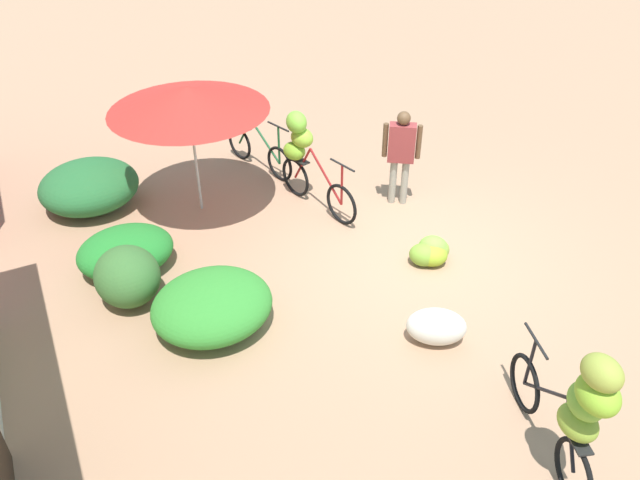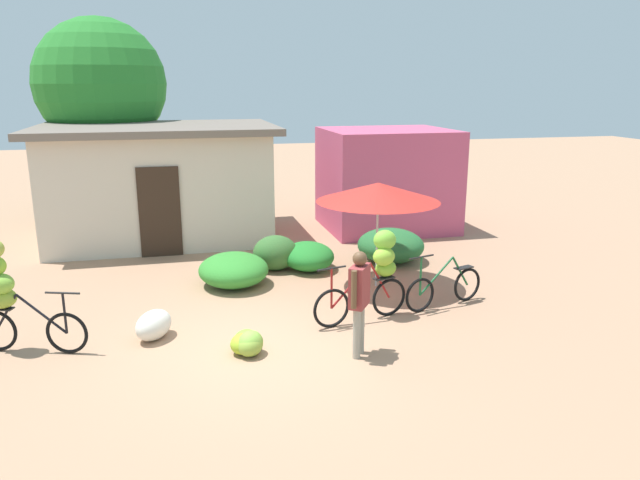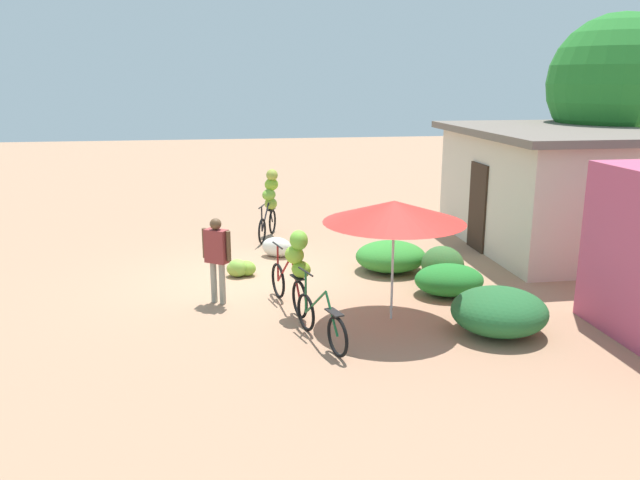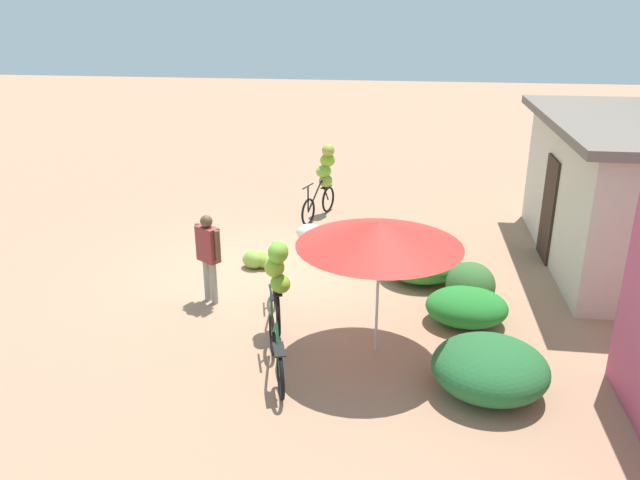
{
  "view_description": "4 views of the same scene",
  "coord_description": "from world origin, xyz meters",
  "px_view_note": "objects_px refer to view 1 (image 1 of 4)",
  "views": [
    {
      "loc": [
        -5.72,
        4.3,
        5.19
      ],
      "look_at": [
        -0.28,
        1.55,
        0.9
      ],
      "focal_mm": 34.93,
      "sensor_mm": 36.0,
      "label": 1
    },
    {
      "loc": [
        -1.15,
        -8.16,
        3.76
      ],
      "look_at": [
        1.22,
        1.59,
        1.14
      ],
      "focal_mm": 33.96,
      "sensor_mm": 36.0,
      "label": 2
    },
    {
      "loc": [
        12.05,
        -0.47,
        3.88
      ],
      "look_at": [
        0.02,
        1.41,
        0.76
      ],
      "focal_mm": 35.65,
      "sensor_mm": 36.0,
      "label": 3
    },
    {
      "loc": [
        10.46,
        2.48,
        4.77
      ],
      "look_at": [
        0.75,
        1.18,
        1.01
      ],
      "focal_mm": 35.29,
      "sensor_mm": 36.0,
      "label": 4
    }
  ],
  "objects_px": {
    "banana_pile_on_ground": "(431,252)",
    "bicycle_center_loaded": "(259,151)",
    "bicycle_leftmost": "(580,405)",
    "person_vendor": "(401,149)",
    "market_umbrella": "(188,98)",
    "produce_sack": "(436,327)",
    "bicycle_near_pile": "(304,153)"
  },
  "relations": [
    {
      "from": "market_umbrella",
      "to": "person_vendor",
      "type": "relative_size",
      "value": 1.49
    },
    {
      "from": "market_umbrella",
      "to": "bicycle_near_pile",
      "type": "relative_size",
      "value": 1.36
    },
    {
      "from": "bicycle_leftmost",
      "to": "person_vendor",
      "type": "bearing_deg",
      "value": -15.23
    },
    {
      "from": "bicycle_leftmost",
      "to": "person_vendor",
      "type": "xyz_separation_m",
      "value": [
        4.81,
        -1.31,
        -0.04
      ]
    },
    {
      "from": "bicycle_near_pile",
      "to": "produce_sack",
      "type": "height_order",
      "value": "bicycle_near_pile"
    },
    {
      "from": "market_umbrella",
      "to": "produce_sack",
      "type": "relative_size",
      "value": 3.27
    },
    {
      "from": "bicycle_near_pile",
      "to": "bicycle_center_loaded",
      "type": "distance_m",
      "value": 1.42
    },
    {
      "from": "bicycle_leftmost",
      "to": "bicycle_near_pile",
      "type": "xyz_separation_m",
      "value": [
        5.52,
        -0.02,
        -0.12
      ]
    },
    {
      "from": "market_umbrella",
      "to": "produce_sack",
      "type": "distance_m",
      "value": 4.62
    },
    {
      "from": "bicycle_center_loaded",
      "to": "bicycle_leftmost",
      "type": "bearing_deg",
      "value": -178.25
    },
    {
      "from": "bicycle_near_pile",
      "to": "person_vendor",
      "type": "distance_m",
      "value": 1.47
    },
    {
      "from": "bicycle_center_loaded",
      "to": "bicycle_near_pile",
      "type": "bearing_deg",
      "value": -169.88
    },
    {
      "from": "bicycle_leftmost",
      "to": "person_vendor",
      "type": "height_order",
      "value": "bicycle_leftmost"
    },
    {
      "from": "market_umbrella",
      "to": "bicycle_center_loaded",
      "type": "xyz_separation_m",
      "value": [
        0.78,
        -1.3,
        -1.48
      ]
    },
    {
      "from": "produce_sack",
      "to": "banana_pile_on_ground",
      "type": "bearing_deg",
      "value": -33.08
    },
    {
      "from": "bicycle_center_loaded",
      "to": "produce_sack",
      "type": "relative_size",
      "value": 2.31
    },
    {
      "from": "bicycle_near_pile",
      "to": "banana_pile_on_ground",
      "type": "relative_size",
      "value": 2.31
    },
    {
      "from": "bicycle_leftmost",
      "to": "banana_pile_on_ground",
      "type": "relative_size",
      "value": 2.28
    },
    {
      "from": "banana_pile_on_ground",
      "to": "bicycle_center_loaded",
      "type": "bearing_deg",
      "value": 17.07
    },
    {
      "from": "bicycle_near_pile",
      "to": "produce_sack",
      "type": "relative_size",
      "value": 2.41
    },
    {
      "from": "bicycle_leftmost",
      "to": "bicycle_center_loaded",
      "type": "distance_m",
      "value": 6.85
    },
    {
      "from": "market_umbrella",
      "to": "banana_pile_on_ground",
      "type": "relative_size",
      "value": 3.14
    },
    {
      "from": "bicycle_leftmost",
      "to": "bicycle_near_pile",
      "type": "distance_m",
      "value": 5.52
    },
    {
      "from": "banana_pile_on_ground",
      "to": "person_vendor",
      "type": "relative_size",
      "value": 0.48
    },
    {
      "from": "bicycle_leftmost",
      "to": "person_vendor",
      "type": "relative_size",
      "value": 1.08
    },
    {
      "from": "bicycle_near_pile",
      "to": "person_vendor",
      "type": "height_order",
      "value": "person_vendor"
    },
    {
      "from": "bicycle_leftmost",
      "to": "banana_pile_on_ground",
      "type": "height_order",
      "value": "bicycle_leftmost"
    },
    {
      "from": "bicycle_center_loaded",
      "to": "person_vendor",
      "type": "distance_m",
      "value": 2.59
    },
    {
      "from": "bicycle_leftmost",
      "to": "banana_pile_on_ground",
      "type": "xyz_separation_m",
      "value": [
        3.29,
        -0.87,
        -0.81
      ]
    },
    {
      "from": "bicycle_leftmost",
      "to": "market_umbrella",
      "type": "bearing_deg",
      "value": 14.07
    },
    {
      "from": "bicycle_leftmost",
      "to": "person_vendor",
      "type": "distance_m",
      "value": 4.99
    },
    {
      "from": "market_umbrella",
      "to": "bicycle_center_loaded",
      "type": "bearing_deg",
      "value": -58.99
    }
  ]
}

